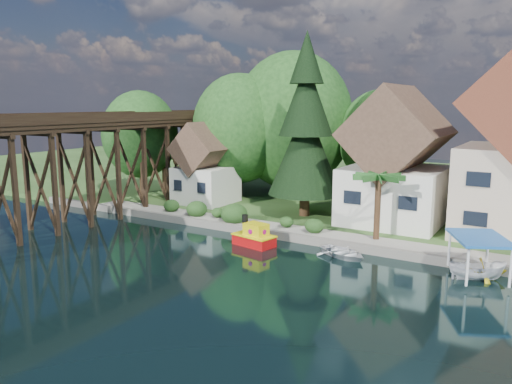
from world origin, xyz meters
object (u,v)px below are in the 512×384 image
tugboat (254,237)px  palm_tree (379,179)px  trestle_bridge (93,159)px  boat_white_a (343,251)px  shed (206,169)px  conifer (306,129)px  boat_canopy (478,262)px  house_left (396,166)px  boat_yellow (483,267)px

tugboat → palm_tree: bearing=30.0°
trestle_bridge → boat_white_a: trestle_bridge is taller
trestle_bridge → tugboat: (16.03, 0.45, -4.69)m
shed → conifer: 11.49m
conifer → boat_canopy: bearing=-27.9°
shed → boat_canopy: bearing=-17.6°
palm_tree → boat_canopy: 8.84m
boat_white_a → boat_canopy: (8.25, -0.12, 0.74)m
trestle_bridge → tugboat: 16.71m
shed → boat_white_a: bearing=-24.7°
house_left → boat_yellow: size_ratio=4.37×
boat_canopy → house_left: bearing=128.6°
trestle_bridge → boat_yellow: trestle_bridge is taller
boat_white_a → conifer: bearing=63.4°
shed → tugboat: shed is taller
shed → boat_yellow: bearing=-16.3°
shed → house_left: bearing=4.8°
house_left → trestle_bridge: bearing=-154.8°
conifer → boat_canopy: (14.94, -7.93, -6.82)m
conifer → house_left: bearing=13.2°
conifer → boat_yellow: (15.18, -7.35, -7.26)m
tugboat → house_left: bearing=56.1°
tugboat → boat_canopy: bearing=2.9°
shed → boat_canopy: 27.08m
shed → conifer: (10.74, -0.21, 4.10)m
boat_canopy → boat_yellow: bearing=68.2°
boat_white_a → tugboat: bearing=120.4°
palm_tree → boat_canopy: bearing=-26.6°
conifer → boat_white_a: 12.76m
tugboat → conifer: bearing=92.0°
tugboat → boat_canopy: size_ratio=0.68×
palm_tree → boat_yellow: (7.38, -3.01, -4.21)m
conifer → palm_tree: 9.43m
trestle_bridge → boat_canopy: bearing=2.2°
house_left → boat_canopy: 12.97m
house_left → palm_tree: size_ratio=2.20×
conifer → boat_yellow: 18.36m
trestle_bridge → boat_white_a: 23.01m
boat_yellow → boat_canopy: bearing=142.4°
conifer → boat_yellow: bearing=-25.8°
boat_canopy → conifer: bearing=152.1°
conifer → shed: bearing=178.9°
boat_white_a → boat_yellow: boat_yellow is taller
shed → boat_canopy: size_ratio=1.63×
tugboat → boat_white_a: tugboat is taller
trestle_bridge → house_left: 25.42m
palm_tree → shed: bearing=166.2°
house_left → tugboat: bearing=-123.9°
conifer → boat_white_a: size_ratio=4.30×
house_left → shed: size_ratio=1.40×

